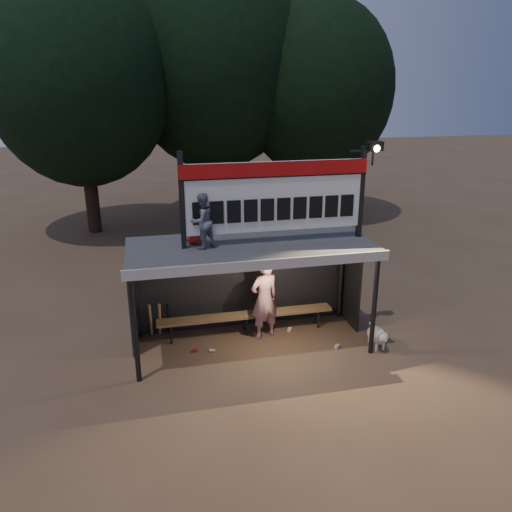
{
  "coord_description": "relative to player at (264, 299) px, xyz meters",
  "views": [
    {
      "loc": [
        -2.04,
        -9.47,
        5.41
      ],
      "look_at": [
        0.2,
        0.4,
        1.9
      ],
      "focal_mm": 35.0,
      "sensor_mm": 36.0,
      "label": 1
    }
  ],
  "objects": [
    {
      "name": "tree_right",
      "position": [
        4.64,
        10.21,
        4.26
      ],
      "size": [
        6.08,
        6.08,
        8.72
      ],
      "color": "#302115",
      "rests_on": "ground"
    },
    {
      "name": "child_a",
      "position": [
        -1.35,
        -0.35,
        1.94
      ],
      "size": [
        0.67,
        0.64,
        1.1
      ],
      "primitive_type": "imported",
      "rotation": [
        0.0,
        0.0,
        3.7
      ],
      "color": "slate",
      "rests_on": "dugout_shelter"
    },
    {
      "name": "ground",
      "position": [
        -0.36,
        -0.29,
        -0.93
      ],
      "size": [
        80.0,
        80.0,
        0.0
      ],
      "primitive_type": "plane",
      "color": "#4E3827",
      "rests_on": "ground"
    },
    {
      "name": "bats",
      "position": [
        -2.28,
        0.53,
        -0.5
      ],
      "size": [
        0.48,
        0.33,
        0.84
      ],
      "color": "#9C7948",
      "rests_on": "ground"
    },
    {
      "name": "player",
      "position": [
        0.0,
        0.0,
        0.0
      ],
      "size": [
        0.78,
        0.63,
        1.85
      ],
      "primitive_type": "imported",
      "rotation": [
        0.0,
        0.0,
        3.46
      ],
      "color": "silver",
      "rests_on": "ground"
    },
    {
      "name": "dugout_shelter",
      "position": [
        -0.36,
        -0.04,
        0.92
      ],
      "size": [
        5.1,
        2.08,
        2.32
      ],
      "color": "#3B3B3D",
      "rests_on": "ground"
    },
    {
      "name": "bench",
      "position": [
        -0.36,
        0.26,
        -0.49
      ],
      "size": [
        4.0,
        0.35,
        0.48
      ],
      "color": "brown",
      "rests_on": "ground"
    },
    {
      "name": "tree_mid",
      "position": [
        0.64,
        11.21,
        5.24
      ],
      "size": [
        7.22,
        7.22,
        10.36
      ],
      "color": "black",
      "rests_on": "ground"
    },
    {
      "name": "dog",
      "position": [
        2.27,
        -1.01,
        -0.65
      ],
      "size": [
        0.36,
        0.81,
        0.49
      ],
      "color": "beige",
      "rests_on": "ground"
    },
    {
      "name": "child_b",
      "position": [
        -1.47,
        -0.03,
        1.84
      ],
      "size": [
        0.52,
        0.47,
        0.89
      ],
      "primitive_type": "imported",
      "rotation": [
        0.0,
        0.0,
        2.57
      ],
      "color": "#AE201A",
      "rests_on": "dugout_shelter"
    },
    {
      "name": "scoreboard_assembly",
      "position": [
        0.2,
        -0.29,
        2.4
      ],
      "size": [
        4.1,
        0.27,
        1.99
      ],
      "color": "black",
      "rests_on": "dugout_shelter"
    },
    {
      "name": "litter",
      "position": [
        -0.14,
        -0.14,
        -0.89
      ],
      "size": [
        3.11,
        1.55,
        0.08
      ],
      "color": "#AA1D1E",
      "rests_on": "ground"
    },
    {
      "name": "tree_left",
      "position": [
        -4.36,
        9.71,
        4.59
      ],
      "size": [
        6.46,
        6.46,
        9.27
      ],
      "color": "#2F1E15",
      "rests_on": "ground"
    }
  ]
}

